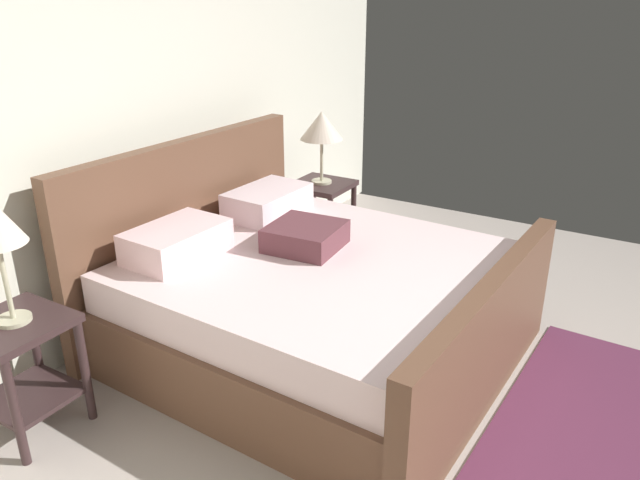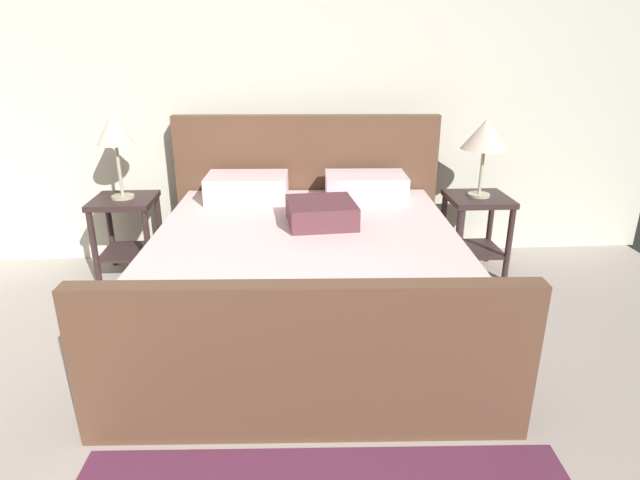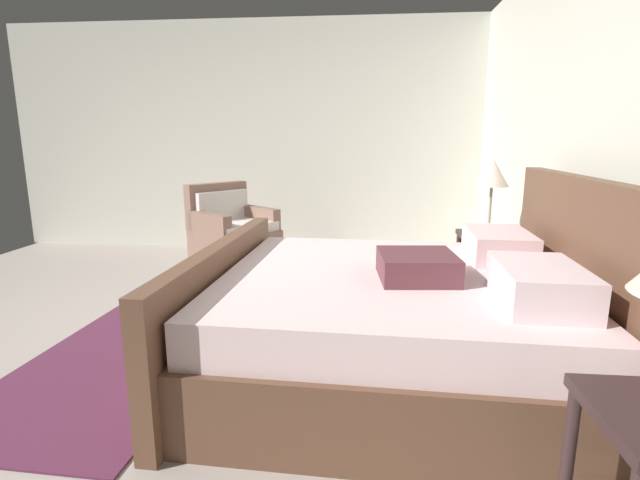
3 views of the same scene
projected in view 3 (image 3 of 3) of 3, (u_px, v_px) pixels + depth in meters
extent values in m
cube|color=#ADA198|center=(135.00, 350.00, 3.13)|extent=(6.04, 5.71, 0.02)
cube|color=silver|center=(627.00, 137.00, 2.56)|extent=(6.16, 0.12, 2.74)
cube|color=silver|center=(244.00, 138.00, 5.83)|extent=(0.12, 5.83, 2.74)
cube|color=brown|center=(388.00, 342.00, 2.76)|extent=(1.93, 1.98, 0.40)
cube|color=brown|center=(577.00, 287.00, 2.54)|extent=(1.97, 0.19, 1.17)
cube|color=brown|center=(221.00, 305.00, 2.86)|extent=(1.97, 0.19, 0.75)
cube|color=silver|center=(389.00, 291.00, 2.69)|extent=(1.85, 1.92, 0.22)
cube|color=#F5CCD0|center=(498.00, 245.00, 2.96)|extent=(0.58, 0.38, 0.18)
cube|color=silver|center=(539.00, 285.00, 2.16)|extent=(0.58, 0.38, 0.18)
cube|color=brown|center=(417.00, 266.00, 2.55)|extent=(0.43, 0.43, 0.14)
cylinder|color=#342324|center=(567.00, 464.00, 1.61)|extent=(0.04, 0.04, 0.56)
cube|color=#342324|center=(488.00, 236.00, 3.86)|extent=(0.44, 0.44, 0.04)
cube|color=#342324|center=(484.00, 283.00, 3.95)|extent=(0.40, 0.40, 0.02)
cylinder|color=#342324|center=(457.00, 265.00, 4.13)|extent=(0.04, 0.04, 0.56)
cylinder|color=#342324|center=(466.00, 278.00, 3.76)|extent=(0.04, 0.04, 0.56)
cylinder|color=#342324|center=(502.00, 266.00, 4.09)|extent=(0.04, 0.04, 0.56)
cylinder|color=#342324|center=(516.00, 279.00, 3.72)|extent=(0.04, 0.04, 0.56)
cylinder|color=#B7B293|center=(488.00, 233.00, 3.86)|extent=(0.16, 0.16, 0.02)
cylinder|color=#B7B293|center=(490.00, 209.00, 3.82)|extent=(0.02, 0.02, 0.37)
cone|color=beige|center=(493.00, 172.00, 3.75)|extent=(0.26, 0.26, 0.22)
cube|color=#856454|center=(236.00, 250.00, 5.00)|extent=(1.01, 1.01, 0.42)
cube|color=silver|center=(235.00, 226.00, 4.95)|extent=(0.93, 0.93, 0.10)
cube|color=#856454|center=(217.00, 205.00, 5.12)|extent=(0.64, 0.54, 0.48)
cube|color=silver|center=(222.00, 208.00, 5.06)|extent=(0.54, 0.46, 0.36)
cube|color=#856454|center=(209.00, 224.00, 4.72)|extent=(0.48, 0.57, 0.22)
cube|color=#856454|center=(258.00, 217.00, 5.15)|extent=(0.48, 0.57, 0.22)
cube|color=#5C2843|center=(120.00, 360.00, 2.95)|extent=(2.04, 1.19, 0.01)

